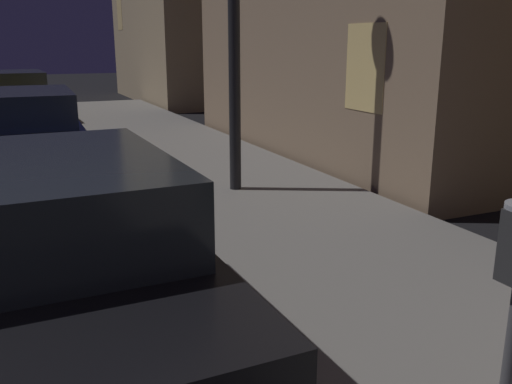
{
  "coord_description": "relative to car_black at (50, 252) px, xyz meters",
  "views": [
    {
      "loc": [
        2.67,
        -2.38,
        2.16
      ],
      "look_at": [
        4.2,
        1.02,
        1.15
      ],
      "focal_mm": 38.82,
      "sensor_mm": 36.0,
      "label": 1
    }
  ],
  "objects": [
    {
      "name": "car_black",
      "position": [
        0.0,
        0.0,
        0.0
      ],
      "size": [
        2.09,
        4.53,
        1.43
      ],
      "color": "black",
      "rests_on": "ground"
    },
    {
      "name": "sidewalk",
      "position": [
        2.75,
        -1.62,
        -0.63
      ],
      "size": [
        3.2,
        36.0,
        0.15
      ],
      "primitive_type": "cube",
      "color": "slate",
      "rests_on": "ground"
    },
    {
      "name": "car_blue",
      "position": [
        -0.0,
        5.78,
        0.01
      ],
      "size": [
        2.21,
        4.27,
        1.43
      ],
      "color": "navy",
      "rests_on": "ground"
    },
    {
      "name": "car_yellow_cab",
      "position": [
        -0.0,
        12.28,
        0.01
      ],
      "size": [
        2.21,
        4.4,
        1.43
      ],
      "color": "gold",
      "rests_on": "ground"
    }
  ]
}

